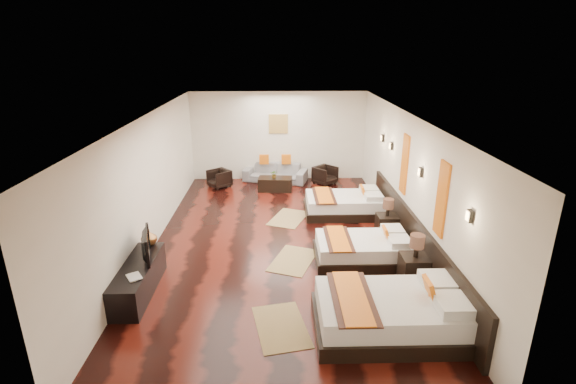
{
  "coord_description": "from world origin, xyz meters",
  "views": [
    {
      "loc": [
        -0.04,
        -8.56,
        4.19
      ],
      "look_at": [
        0.19,
        0.25,
        1.1
      ],
      "focal_mm": 26.52,
      "sensor_mm": 36.0,
      "label": 1
    }
  ],
  "objects_px": {
    "bed_far": "(345,204)",
    "table_plant": "(274,174)",
    "nightstand_a": "(414,266)",
    "tv_console": "(139,279)",
    "coffee_table": "(275,184)",
    "bed_mid": "(364,249)",
    "tv": "(143,245)",
    "armchair_right": "(325,175)",
    "book": "(128,279)",
    "nightstand_b": "(387,223)",
    "bed_near": "(393,313)",
    "figurine": "(149,237)",
    "sofa": "(275,173)",
    "armchair_left": "(219,178)"
  },
  "relations": [
    {
      "from": "bed_mid",
      "to": "coffee_table",
      "type": "xyz_separation_m",
      "value": [
        -1.8,
        4.41,
        -0.05
      ]
    },
    {
      "from": "bed_near",
      "to": "armchair_right",
      "type": "relative_size",
      "value": 3.71
    },
    {
      "from": "coffee_table",
      "to": "tv_console",
      "type": "bearing_deg",
      "value": -113.48
    },
    {
      "from": "sofa",
      "to": "table_plant",
      "type": "relative_size",
      "value": 7.97
    },
    {
      "from": "armchair_right",
      "to": "sofa",
      "type": "bearing_deg",
      "value": 125.44
    },
    {
      "from": "figurine",
      "to": "table_plant",
      "type": "bearing_deg",
      "value": 63.09
    },
    {
      "from": "bed_near",
      "to": "nightstand_a",
      "type": "xyz_separation_m",
      "value": [
        0.75,
        1.35,
        0.04
      ]
    },
    {
      "from": "bed_mid",
      "to": "book",
      "type": "bearing_deg",
      "value": -159.47
    },
    {
      "from": "armchair_left",
      "to": "tv_console",
      "type": "bearing_deg",
      "value": -46.43
    },
    {
      "from": "bed_near",
      "to": "bed_mid",
      "type": "distance_m",
      "value": 2.24
    },
    {
      "from": "bed_mid",
      "to": "nightstand_a",
      "type": "xyz_separation_m",
      "value": [
        0.75,
        -0.89,
        0.09
      ]
    },
    {
      "from": "bed_far",
      "to": "armchair_left",
      "type": "bearing_deg",
      "value": 147.17
    },
    {
      "from": "bed_mid",
      "to": "coffee_table",
      "type": "distance_m",
      "value": 4.77
    },
    {
      "from": "nightstand_a",
      "to": "figurine",
      "type": "bearing_deg",
      "value": 173.08
    },
    {
      "from": "nightstand_a",
      "to": "tv_console",
      "type": "bearing_deg",
      "value": -177.68
    },
    {
      "from": "book",
      "to": "figurine",
      "type": "distance_m",
      "value": 1.29
    },
    {
      "from": "bed_far",
      "to": "armchair_left",
      "type": "height_order",
      "value": "bed_far"
    },
    {
      "from": "bed_near",
      "to": "nightstand_b",
      "type": "relative_size",
      "value": 2.59
    },
    {
      "from": "coffee_table",
      "to": "table_plant",
      "type": "relative_size",
      "value": 4.03
    },
    {
      "from": "bed_near",
      "to": "coffee_table",
      "type": "distance_m",
      "value": 6.9
    },
    {
      "from": "nightstand_b",
      "to": "armchair_right",
      "type": "xyz_separation_m",
      "value": [
        -0.99,
        3.85,
        -0.03
      ]
    },
    {
      "from": "bed_mid",
      "to": "tv",
      "type": "height_order",
      "value": "tv"
    },
    {
      "from": "bed_far",
      "to": "tv_console",
      "type": "xyz_separation_m",
      "value": [
        -4.2,
        -3.6,
        0.01
      ]
    },
    {
      "from": "nightstand_a",
      "to": "tv",
      "type": "xyz_separation_m",
      "value": [
        -4.89,
        0.06,
        0.46
      ]
    },
    {
      "from": "coffee_table",
      "to": "table_plant",
      "type": "distance_m",
      "value": 0.33
    },
    {
      "from": "bed_far",
      "to": "sofa",
      "type": "bearing_deg",
      "value": 122.76
    },
    {
      "from": "armchair_left",
      "to": "armchair_right",
      "type": "distance_m",
      "value": 3.29
    },
    {
      "from": "tv_console",
      "to": "tv",
      "type": "xyz_separation_m",
      "value": [
        0.05,
        0.26,
        0.52
      ]
    },
    {
      "from": "bed_far",
      "to": "tv",
      "type": "xyz_separation_m",
      "value": [
        -4.15,
        -3.34,
        0.54
      ]
    },
    {
      "from": "tv_console",
      "to": "armchair_right",
      "type": "relative_size",
      "value": 2.88
    },
    {
      "from": "armchair_right",
      "to": "table_plant",
      "type": "distance_m",
      "value": 1.73
    },
    {
      "from": "nightstand_b",
      "to": "sofa",
      "type": "bearing_deg",
      "value": 121.57
    },
    {
      "from": "figurine",
      "to": "armchair_right",
      "type": "relative_size",
      "value": 0.5
    },
    {
      "from": "bed_near",
      "to": "tv",
      "type": "bearing_deg",
      "value": 161.17
    },
    {
      "from": "bed_near",
      "to": "table_plant",
      "type": "bearing_deg",
      "value": 105.55
    },
    {
      "from": "bed_far",
      "to": "table_plant",
      "type": "bearing_deg",
      "value": 134.7
    },
    {
      "from": "tv",
      "to": "figurine",
      "type": "distance_m",
      "value": 0.55
    },
    {
      "from": "tv",
      "to": "figurine",
      "type": "relative_size",
      "value": 2.76
    },
    {
      "from": "nightstand_a",
      "to": "tv",
      "type": "relative_size",
      "value": 1.12
    },
    {
      "from": "bed_mid",
      "to": "table_plant",
      "type": "relative_size",
      "value": 7.73
    },
    {
      "from": "sofa",
      "to": "armchair_right",
      "type": "bearing_deg",
      "value": 4.44
    },
    {
      "from": "bed_mid",
      "to": "nightstand_a",
      "type": "bearing_deg",
      "value": -49.9
    },
    {
      "from": "bed_mid",
      "to": "sofa",
      "type": "xyz_separation_m",
      "value": [
        -1.8,
        5.31,
        0.04
      ]
    },
    {
      "from": "bed_near",
      "to": "sofa",
      "type": "xyz_separation_m",
      "value": [
        -1.81,
        7.56,
        -0.01
      ]
    },
    {
      "from": "nightstand_b",
      "to": "book",
      "type": "bearing_deg",
      "value": -151.14
    },
    {
      "from": "bed_far",
      "to": "coffee_table",
      "type": "distance_m",
      "value": 2.62
    },
    {
      "from": "bed_near",
      "to": "coffee_table",
      "type": "relative_size",
      "value": 2.32
    },
    {
      "from": "tv_console",
      "to": "table_plant",
      "type": "height_order",
      "value": "table_plant"
    },
    {
      "from": "bed_mid",
      "to": "nightstand_a",
      "type": "distance_m",
      "value": 1.17
    },
    {
      "from": "nightstand_a",
      "to": "armchair_right",
      "type": "height_order",
      "value": "nightstand_a"
    }
  ]
}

